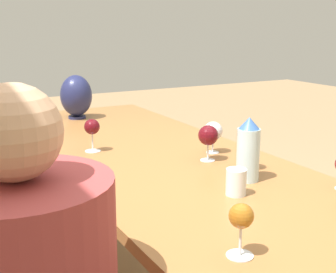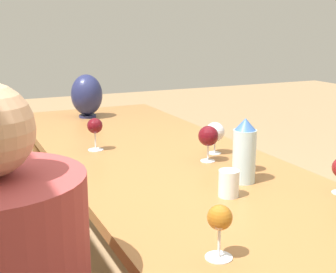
% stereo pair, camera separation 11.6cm
% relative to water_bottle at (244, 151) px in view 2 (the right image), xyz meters
% --- Properties ---
extents(dining_table, '(2.83, 0.85, 0.78)m').
position_rel_water_bottle_xyz_m(dining_table, '(0.23, 0.13, -0.18)').
color(dining_table, '#936033').
rests_on(dining_table, ground_plane).
extents(water_bottle, '(0.08, 0.08, 0.23)m').
position_rel_water_bottle_xyz_m(water_bottle, '(0.00, 0.00, 0.00)').
color(water_bottle, '#ADCCD6').
rests_on(water_bottle, dining_table).
extents(water_tumbler, '(0.07, 0.07, 0.09)m').
position_rel_water_bottle_xyz_m(water_tumbler, '(-0.10, 0.12, -0.07)').
color(water_tumbler, silver).
rests_on(water_tumbler, dining_table).
extents(vase, '(0.18, 0.18, 0.25)m').
position_rel_water_bottle_xyz_m(vase, '(1.36, 0.19, 0.02)').
color(vase, '#1E234C').
rests_on(vase, dining_table).
extents(wine_glass_0, '(0.08, 0.08, 0.14)m').
position_rel_water_bottle_xyz_m(wine_glass_0, '(0.36, -0.10, -0.02)').
color(wine_glass_0, silver).
rests_on(wine_glass_0, dining_table).
extents(wine_glass_2, '(0.07, 0.07, 0.14)m').
position_rel_water_bottle_xyz_m(wine_glass_2, '(0.63, 0.35, -0.01)').
color(wine_glass_2, silver).
rests_on(wine_glass_2, dining_table).
extents(wine_glass_3, '(0.08, 0.08, 0.15)m').
position_rel_water_bottle_xyz_m(wine_glass_3, '(0.27, -0.01, -0.01)').
color(wine_glass_3, silver).
rests_on(wine_glass_3, dining_table).
extents(wine_glass_4, '(0.08, 0.08, 0.14)m').
position_rel_water_bottle_xyz_m(wine_glass_4, '(0.10, -0.08, -0.01)').
color(wine_glass_4, silver).
rests_on(wine_glass_4, dining_table).
extents(wine_glass_5, '(0.07, 0.07, 0.13)m').
position_rel_water_bottle_xyz_m(wine_glass_5, '(-0.44, 0.36, -0.01)').
color(wine_glass_5, silver).
rests_on(wine_glass_5, dining_table).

